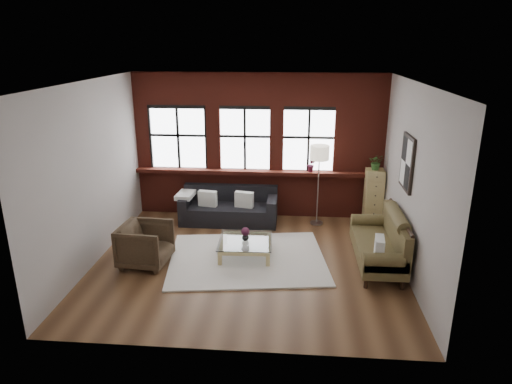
# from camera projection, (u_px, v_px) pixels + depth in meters

# --- Properties ---
(floor) EXTENTS (5.50, 5.50, 0.00)m
(floor) POSITION_uv_depth(u_px,v_px,m) (248.00, 262.00, 8.30)
(floor) COLOR #4F311D
(floor) RESTS_ON ground
(ceiling) EXTENTS (5.50, 5.50, 0.00)m
(ceiling) POSITION_uv_depth(u_px,v_px,m) (247.00, 82.00, 7.28)
(ceiling) COLOR white
(ceiling) RESTS_ON ground
(wall_back) EXTENTS (5.50, 0.00, 5.50)m
(wall_back) POSITION_uv_depth(u_px,v_px,m) (259.00, 146.00, 10.15)
(wall_back) COLOR #A8A29D
(wall_back) RESTS_ON ground
(wall_front) EXTENTS (5.50, 0.00, 5.50)m
(wall_front) POSITION_uv_depth(u_px,v_px,m) (226.00, 238.00, 5.43)
(wall_front) COLOR #A8A29D
(wall_front) RESTS_ON ground
(wall_left) EXTENTS (0.00, 5.00, 5.00)m
(wall_left) POSITION_uv_depth(u_px,v_px,m) (92.00, 174.00, 8.01)
(wall_left) COLOR #A8A29D
(wall_left) RESTS_ON ground
(wall_right) EXTENTS (0.00, 5.00, 5.00)m
(wall_right) POSITION_uv_depth(u_px,v_px,m) (412.00, 182.00, 7.57)
(wall_right) COLOR #A8A29D
(wall_right) RESTS_ON ground
(brick_backwall) EXTENTS (5.50, 0.12, 3.20)m
(brick_backwall) POSITION_uv_depth(u_px,v_px,m) (258.00, 147.00, 10.10)
(brick_backwall) COLOR maroon
(brick_backwall) RESTS_ON floor
(sill_ledge) EXTENTS (5.50, 0.30, 0.08)m
(sill_ledge) POSITION_uv_depth(u_px,v_px,m) (258.00, 172.00, 10.19)
(sill_ledge) COLOR maroon
(sill_ledge) RESTS_ON brick_backwall
(window_left) EXTENTS (1.38, 0.10, 1.50)m
(window_left) POSITION_uv_depth(u_px,v_px,m) (178.00, 138.00, 10.20)
(window_left) COLOR black
(window_left) RESTS_ON brick_backwall
(window_mid) EXTENTS (1.38, 0.10, 1.50)m
(window_mid) POSITION_uv_depth(u_px,v_px,m) (245.00, 140.00, 10.08)
(window_mid) COLOR black
(window_mid) RESTS_ON brick_backwall
(window_right) EXTENTS (1.38, 0.10, 1.50)m
(window_right) POSITION_uv_depth(u_px,v_px,m) (309.00, 141.00, 9.97)
(window_right) COLOR black
(window_right) RESTS_ON brick_backwall
(wall_poster) EXTENTS (0.05, 0.74, 0.94)m
(wall_poster) POSITION_uv_depth(u_px,v_px,m) (407.00, 163.00, 7.78)
(wall_poster) COLOR black
(wall_poster) RESTS_ON wall_right
(shag_rug) EXTENTS (3.09, 2.57, 0.03)m
(shag_rug) POSITION_uv_depth(u_px,v_px,m) (247.00, 258.00, 8.40)
(shag_rug) COLOR beige
(shag_rug) RESTS_ON floor
(dark_sofa) EXTENTS (2.10, 0.85, 0.76)m
(dark_sofa) POSITION_uv_depth(u_px,v_px,m) (229.00, 206.00, 10.02)
(dark_sofa) COLOR black
(dark_sofa) RESTS_ON floor
(pillow_a) EXTENTS (0.42, 0.21, 0.34)m
(pillow_a) POSITION_uv_depth(u_px,v_px,m) (208.00, 199.00, 9.90)
(pillow_a) COLOR silver
(pillow_a) RESTS_ON dark_sofa
(pillow_b) EXTENTS (0.42, 0.21, 0.34)m
(pillow_b) POSITION_uv_depth(u_px,v_px,m) (244.00, 200.00, 9.84)
(pillow_b) COLOR silver
(pillow_b) RESTS_ON dark_sofa
(vintage_settee) EXTENTS (0.85, 1.91, 1.02)m
(vintage_settee) POSITION_uv_depth(u_px,v_px,m) (378.00, 239.00, 8.04)
(vintage_settee) COLOR brown
(vintage_settee) RESTS_ON floor
(pillow_settee) EXTENTS (0.19, 0.39, 0.34)m
(pillow_settee) POSITION_uv_depth(u_px,v_px,m) (379.00, 247.00, 7.46)
(pillow_settee) COLOR silver
(pillow_settee) RESTS_ON vintage_settee
(armchair) EXTENTS (0.91, 0.89, 0.77)m
(armchair) POSITION_uv_depth(u_px,v_px,m) (145.00, 244.00, 8.11)
(armchair) COLOR #34281A
(armchair) RESTS_ON floor
(coffee_table) EXTENTS (1.01, 1.01, 0.33)m
(coffee_table) POSITION_uv_depth(u_px,v_px,m) (246.00, 248.00, 8.49)
(coffee_table) COLOR tan
(coffee_table) RESTS_ON shag_rug
(vase) EXTENTS (0.17, 0.17, 0.14)m
(vase) POSITION_uv_depth(u_px,v_px,m) (245.00, 237.00, 8.42)
(vase) COLOR #B2B2B2
(vase) RESTS_ON coffee_table
(flowers) EXTENTS (0.16, 0.16, 0.16)m
(flowers) POSITION_uv_depth(u_px,v_px,m) (245.00, 232.00, 8.38)
(flowers) COLOR #531C36
(flowers) RESTS_ON vase
(drawer_chest) EXTENTS (0.38, 0.38, 1.23)m
(drawer_chest) POSITION_uv_depth(u_px,v_px,m) (373.00, 197.00, 9.86)
(drawer_chest) COLOR tan
(drawer_chest) RESTS_ON floor
(potted_plant_top) EXTENTS (0.34, 0.31, 0.34)m
(potted_plant_top) POSITION_uv_depth(u_px,v_px,m) (376.00, 162.00, 9.61)
(potted_plant_top) COLOR #2D5923
(potted_plant_top) RESTS_ON drawer_chest
(floor_lamp) EXTENTS (0.40, 0.40, 1.90)m
(floor_lamp) POSITION_uv_depth(u_px,v_px,m) (318.00, 182.00, 9.75)
(floor_lamp) COLOR #A5A5A8
(floor_lamp) RESTS_ON floor
(sill_plant) EXTENTS (0.20, 0.17, 0.33)m
(sill_plant) POSITION_uv_depth(u_px,v_px,m) (312.00, 164.00, 10.00)
(sill_plant) COLOR #531C36
(sill_plant) RESTS_ON sill_ledge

